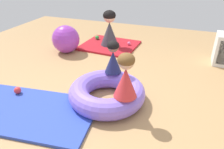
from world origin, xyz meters
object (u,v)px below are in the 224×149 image
(child_in_red, at_px, (126,76))
(play_ball_pink, at_px, (129,43))
(child_in_navy, at_px, (113,57))
(play_ball_teal, at_px, (84,109))
(play_ball_green, at_px, (97,37))
(exercise_ball_large, at_px, (66,39))
(play_ball_red, at_px, (18,90))
(inflatable_cushion, at_px, (107,92))
(adult_seated, at_px, (109,28))

(child_in_red, relative_size, play_ball_pink, 7.35)
(child_in_navy, xyz_separation_m, play_ball_teal, (-0.11, -0.75, -0.41))
(play_ball_green, distance_m, exercise_ball_large, 0.94)
(play_ball_green, xyz_separation_m, play_ball_pink, (0.82, -0.11, -0.01))
(play_ball_red, bearing_deg, play_ball_teal, -3.96)
(inflatable_cushion, height_order, play_ball_green, inflatable_cushion)
(inflatable_cushion, distance_m, play_ball_red, 1.28)
(adult_seated, height_order, play_ball_green, adult_seated)
(exercise_ball_large, bearing_deg, adult_seated, 41.17)
(adult_seated, bearing_deg, child_in_red, -67.75)
(inflatable_cushion, xyz_separation_m, play_ball_red, (-1.24, -0.32, -0.05))
(exercise_ball_large, bearing_deg, inflatable_cushion, -43.59)
(play_ball_pink, bearing_deg, child_in_red, -75.13)
(adult_seated, relative_size, play_ball_pink, 10.04)
(adult_seated, distance_m, play_ball_red, 2.41)
(play_ball_pink, bearing_deg, adult_seated, -163.82)
(inflatable_cushion, distance_m, adult_seated, 2.15)
(child_in_navy, bearing_deg, play_ball_green, -30.86)
(adult_seated, height_order, play_ball_pink, adult_seated)
(inflatable_cushion, bearing_deg, play_ball_pink, 98.14)
(child_in_red, xyz_separation_m, play_ball_red, (-1.55, -0.13, -0.45))
(play_ball_red, bearing_deg, adult_seated, 77.41)
(play_ball_green, height_order, exercise_ball_large, exercise_ball_large)
(play_ball_teal, bearing_deg, adult_seated, 103.37)
(child_in_red, distance_m, adult_seated, 2.43)
(adult_seated, bearing_deg, play_ball_teal, -79.59)
(play_ball_red, xyz_separation_m, play_ball_pink, (0.94, 2.45, -0.01))
(child_in_navy, height_order, play_ball_red, child_in_navy)
(play_ball_green, bearing_deg, adult_seated, -29.40)
(inflatable_cushion, relative_size, play_ball_red, 10.56)
(play_ball_red, bearing_deg, play_ball_green, 87.42)
(inflatable_cushion, bearing_deg, play_ball_teal, -111.12)
(inflatable_cushion, relative_size, play_ball_green, 11.01)
(child_in_navy, xyz_separation_m, play_ball_green, (-1.09, 1.88, -0.42))
(child_in_red, height_order, adult_seated, child_in_red)
(exercise_ball_large, bearing_deg, play_ball_teal, -53.84)
(child_in_navy, distance_m, adult_seated, 1.79)
(inflatable_cushion, relative_size, child_in_red, 1.88)
(child_in_red, distance_m, child_in_navy, 0.65)
(child_in_navy, bearing_deg, adult_seated, -38.47)
(play_ball_pink, bearing_deg, child_in_navy, -81.57)
(play_ball_teal, bearing_deg, play_ball_green, 110.35)
(child_in_red, height_order, child_in_navy, child_in_red)
(inflatable_cushion, height_order, adult_seated, adult_seated)
(play_ball_teal, distance_m, play_ball_red, 1.09)
(play_ball_red, bearing_deg, child_in_red, 4.84)
(adult_seated, relative_size, play_ball_green, 8.01)
(play_ball_teal, bearing_deg, inflatable_cushion, 68.88)
(play_ball_teal, relative_size, play_ball_red, 1.08)
(adult_seated, bearing_deg, inflatable_cushion, -73.17)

